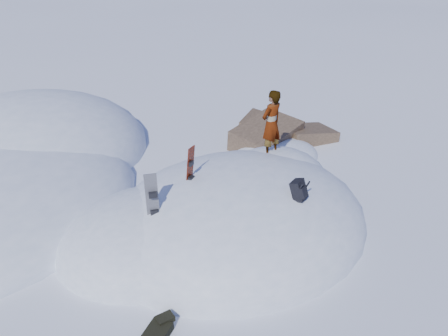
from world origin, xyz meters
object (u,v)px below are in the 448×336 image
snowboard_red (190,172)px  person (271,124)px  snowboard_dark (153,205)px  backpack (300,190)px

snowboard_red → person: size_ratio=0.73×
snowboard_red → snowboard_dark: (-1.23, -0.50, -0.23)m
snowboard_red → snowboard_dark: snowboard_red is taller
snowboard_dark → backpack: size_ratio=2.70×
snowboard_red → person: (2.77, 0.38, 0.49)m
backpack → person: bearing=43.5°
snowboard_red → backpack: snowboard_red is taller
snowboard_dark → backpack: snowboard_dark is taller
snowboard_red → backpack: size_ratio=2.51×
snowboard_dark → person: (4.00, 0.88, 0.72)m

